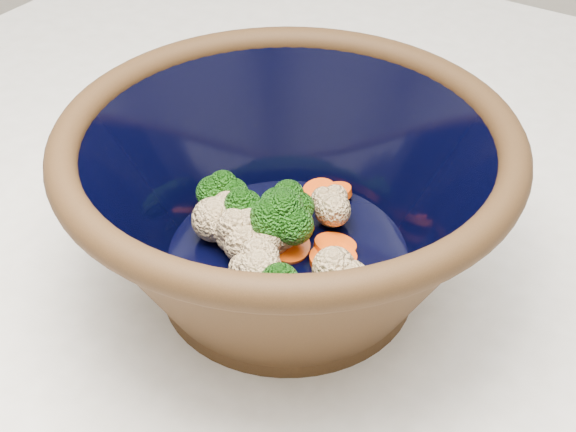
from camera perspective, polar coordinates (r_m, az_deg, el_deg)
name	(u,v)px	position (r m, az deg, el deg)	size (l,w,h in m)	color
mixing_bowl	(288,201)	(0.56, 0.00, 1.07)	(0.40, 0.40, 0.14)	black
vegetable_pile	(271,234)	(0.57, -1.18, -1.27)	(0.16, 0.17, 0.05)	#608442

